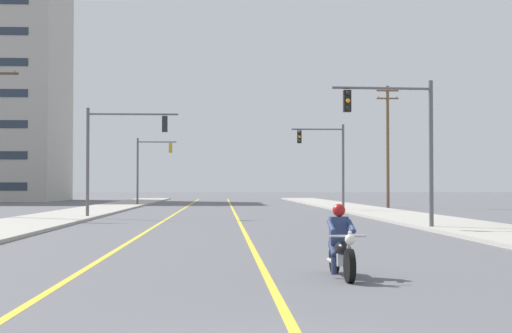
# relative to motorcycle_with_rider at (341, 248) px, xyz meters

# --- Properties ---
(lane_stripe_center) EXTENTS (0.16, 100.00, 0.01)m
(lane_stripe_center) POSITION_rel_motorcycle_with_rider_xyz_m (-1.46, 37.08, -0.58)
(lane_stripe_center) COLOR yellow
(lane_stripe_center) RESTS_ON ground
(lane_stripe_left) EXTENTS (0.16, 100.00, 0.01)m
(lane_stripe_left) POSITION_rel_motorcycle_with_rider_xyz_m (-5.34, 37.08, -0.58)
(lane_stripe_left) COLOR yellow
(lane_stripe_left) RESTS_ON ground
(sidewalk_kerb_right) EXTENTS (4.40, 110.00, 0.14)m
(sidewalk_kerb_right) POSITION_rel_motorcycle_with_rider_xyz_m (8.09, 32.08, -0.52)
(sidewalk_kerb_right) COLOR #ADA89E
(sidewalk_kerb_right) RESTS_ON ground
(sidewalk_kerb_left) EXTENTS (4.40, 110.00, 0.14)m
(sidewalk_kerb_left) POSITION_rel_motorcycle_with_rider_xyz_m (-11.44, 32.08, -0.52)
(sidewalk_kerb_left) COLOR #ADA89E
(sidewalk_kerb_left) RESTS_ON ground
(motorcycle_with_rider) EXTENTS (0.70, 2.19, 1.46)m
(motorcycle_with_rider) POSITION_rel_motorcycle_with_rider_xyz_m (0.00, 0.00, 0.00)
(motorcycle_with_rider) COLOR black
(motorcycle_with_rider) RESTS_ON ground
(traffic_signal_near_right) EXTENTS (4.26, 0.55, 6.20)m
(traffic_signal_near_right) POSITION_rel_motorcycle_with_rider_xyz_m (5.15, 15.60, 3.47)
(traffic_signal_near_right) COLOR #56565B
(traffic_signal_near_right) RESTS_ON ground
(traffic_signal_near_left) EXTENTS (5.15, 0.37, 6.20)m
(traffic_signal_near_left) POSITION_rel_motorcycle_with_rider_xyz_m (-8.37, 27.23, 3.53)
(traffic_signal_near_left) COLOR #56565B
(traffic_signal_near_left) RESTS_ON ground
(traffic_signal_mid_right) EXTENTS (3.78, 0.37, 6.20)m
(traffic_signal_mid_right) POSITION_rel_motorcycle_with_rider_xyz_m (5.29, 37.79, 3.44)
(traffic_signal_mid_right) COLOR #56565B
(traffic_signal_mid_right) RESTS_ON ground
(traffic_signal_mid_left) EXTENTS (3.63, 0.37, 6.20)m
(traffic_signal_mid_left) POSITION_rel_motorcycle_with_rider_xyz_m (-9.03, 53.72, 3.43)
(traffic_signal_mid_left) COLOR #56565B
(traffic_signal_mid_left) RESTS_ON ground
(utility_pole_right_far) EXTENTS (1.84, 0.26, 10.14)m
(utility_pole_right_far) POSITION_rel_motorcycle_with_rider_xyz_m (11.48, 46.27, 4.81)
(utility_pole_right_far) COLOR brown
(utility_pole_right_far) RESTS_ON ground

